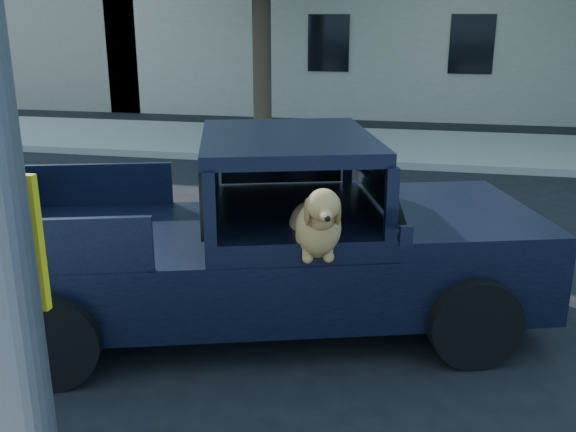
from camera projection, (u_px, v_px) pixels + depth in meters
The scene contains 3 objects.
ground at pixel (427, 343), 5.96m from camera, with size 120.00×120.00×0.00m, color black.
far_sidewalk at pixel (429, 148), 14.53m from camera, with size 60.00×4.00×0.15m, color gray.
pickup_truck at pixel (253, 262), 6.21m from camera, with size 5.59×3.51×1.87m.
Camera 1 is at (-0.15, -5.49, 2.89)m, focal length 40.00 mm.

